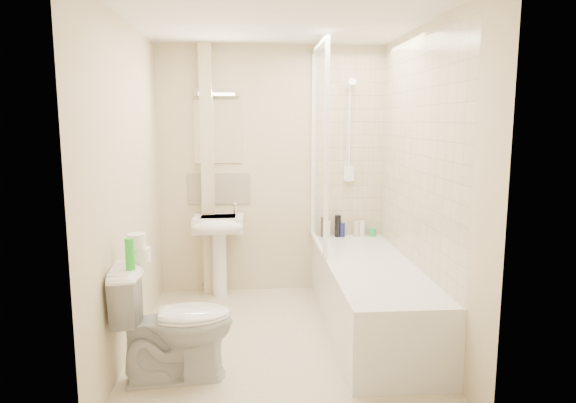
{
  "coord_description": "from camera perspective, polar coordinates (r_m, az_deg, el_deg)",
  "views": [
    {
      "loc": [
        -0.21,
        -3.75,
        1.69
      ],
      "look_at": [
        0.08,
        0.2,
        1.06
      ],
      "focal_mm": 32.0,
      "sensor_mm": 36.0,
      "label": 1
    }
  ],
  "objects": [
    {
      "name": "floor",
      "position": [
        4.12,
        -0.93,
        -15.22
      ],
      "size": [
        2.5,
        2.5,
        0.0
      ],
      "primitive_type": "plane",
      "color": "beige",
      "rests_on": "ground"
    },
    {
      "name": "wall_back",
      "position": [
        5.03,
        -1.76,
        3.43
      ],
      "size": [
        2.2,
        0.02,
        2.4
      ],
      "primitive_type": "cube",
      "color": "beige",
      "rests_on": "ground"
    },
    {
      "name": "wall_left",
      "position": [
        3.88,
        -17.4,
        1.35
      ],
      "size": [
        0.02,
        2.5,
        2.4
      ],
      "primitive_type": "cube",
      "color": "beige",
      "rests_on": "ground"
    },
    {
      "name": "wall_right",
      "position": [
        4.0,
        14.97,
        1.67
      ],
      "size": [
        0.02,
        2.5,
        2.4
      ],
      "primitive_type": "cube",
      "color": "beige",
      "rests_on": "ground"
    },
    {
      "name": "ceiling",
      "position": [
        3.82,
        -1.02,
        19.73
      ],
      "size": [
        2.2,
        2.5,
        0.02
      ],
      "primitive_type": "cube",
      "color": "white",
      "rests_on": "wall_back"
    },
    {
      "name": "tile_back",
      "position": [
        5.08,
        6.75,
        5.98
      ],
      "size": [
        0.7,
        0.01,
        1.75
      ],
      "primitive_type": "cube",
      "color": "beige",
      "rests_on": "wall_back"
    },
    {
      "name": "tile_right",
      "position": [
        4.16,
        14.05,
        5.1
      ],
      "size": [
        0.01,
        2.1,
        1.75
      ],
      "primitive_type": "cube",
      "color": "beige",
      "rests_on": "wall_right"
    },
    {
      "name": "pipe_boxing",
      "position": [
        4.98,
        -8.89,
        3.27
      ],
      "size": [
        0.12,
        0.12,
        2.4
      ],
      "primitive_type": "cube",
      "color": "beige",
      "rests_on": "ground"
    },
    {
      "name": "splashback",
      "position": [
        5.04,
        -7.67,
        1.42
      ],
      "size": [
        0.6,
        0.02,
        0.3
      ],
      "primitive_type": "cube",
      "color": "beige",
      "rests_on": "wall_back"
    },
    {
      "name": "mirror",
      "position": [
        5.0,
        -7.8,
        7.68
      ],
      "size": [
        0.46,
        0.01,
        0.6
      ],
      "primitive_type": "cube",
      "color": "white",
      "rests_on": "wall_back"
    },
    {
      "name": "strip_light",
      "position": [
        4.98,
        -7.91,
        11.94
      ],
      "size": [
        0.42,
        0.07,
        0.07
      ],
      "primitive_type": "cube",
      "color": "silver",
      "rests_on": "wall_back"
    },
    {
      "name": "bathtub",
      "position": [
        4.3,
        9.1,
        -10.13
      ],
      "size": [
        0.7,
        2.1,
        0.55
      ],
      "color": "white",
      "rests_on": "ground"
    },
    {
      "name": "shower_screen",
      "position": [
        4.59,
        3.48,
        6.01
      ],
      "size": [
        0.04,
        0.92,
        1.8
      ],
      "color": "white",
      "rests_on": "bathtub"
    },
    {
      "name": "shower_fixture",
      "position": [
        5.03,
        6.86,
        7.32
      ],
      "size": [
        0.1,
        0.16,
        0.99
      ],
      "color": "white",
      "rests_on": "wall_back"
    },
    {
      "name": "pedestal_sink",
      "position": [
        4.89,
        -7.73,
        -3.52
      ],
      "size": [
        0.47,
        0.45,
        0.91
      ],
      "color": "white",
      "rests_on": "ground"
    },
    {
      "name": "bottle_black_a",
      "position": [
        5.07,
        3.99,
        -2.84
      ],
      "size": [
        0.06,
        0.06,
        0.2
      ],
      "primitive_type": "cylinder",
      "color": "black",
      "rests_on": "bathtub"
    },
    {
      "name": "bottle_white_a",
      "position": [
        5.08,
        4.44,
        -3.05
      ],
      "size": [
        0.06,
        0.06,
        0.16
      ],
      "primitive_type": "cylinder",
      "color": "silver",
      "rests_on": "bathtub"
    },
    {
      "name": "bottle_black_b",
      "position": [
        5.09,
        5.55,
        -2.73
      ],
      "size": [
        0.06,
        0.06,
        0.21
      ],
      "primitive_type": "cylinder",
      "color": "black",
      "rests_on": "bathtub"
    },
    {
      "name": "bottle_blue",
      "position": [
        5.1,
        6.02,
        -3.14
      ],
      "size": [
        0.06,
        0.06,
        0.14
      ],
      "primitive_type": "cylinder",
      "color": "navy",
      "rests_on": "bathtub"
    },
    {
      "name": "bottle_cream",
      "position": [
        5.13,
        7.61,
        -3.02
      ],
      "size": [
        0.06,
        0.06,
        0.15
      ],
      "primitive_type": "cylinder",
      "color": "beige",
      "rests_on": "bathtub"
    },
    {
      "name": "bottle_white_b",
      "position": [
        5.14,
        8.23,
        -3.01
      ],
      "size": [
        0.06,
        0.06,
        0.15
      ],
      "primitive_type": "cylinder",
      "color": "white",
      "rests_on": "bathtub"
    },
    {
      "name": "bottle_green",
      "position": [
        5.17,
        9.34,
        -3.38
      ],
      "size": [
        0.07,
        0.07,
        0.08
      ],
      "primitive_type": "cylinder",
      "color": "green",
      "rests_on": "bathtub"
    },
    {
      "name": "toilet",
      "position": [
        3.52,
        -12.54,
        -12.95
      ],
      "size": [
        0.58,
        0.84,
        0.77
      ],
      "primitive_type": "imported",
      "rotation": [
        0.0,
        0.0,
        1.67
      ],
      "color": "white",
      "rests_on": "ground"
    },
    {
      "name": "toilet_roll_lower",
      "position": [
        3.52,
        -15.95,
        -5.69
      ],
      "size": [
        0.12,
        0.12,
        0.09
      ],
      "primitive_type": "cylinder",
      "color": "white",
      "rests_on": "toilet"
    },
    {
      "name": "toilet_roll_upper",
      "position": [
        3.48,
        -16.49,
        -4.25
      ],
      "size": [
        0.12,
        0.12,
        0.1
      ],
      "primitive_type": "cylinder",
      "color": "white",
      "rests_on": "toilet_roll_lower"
    },
    {
      "name": "green_bottle",
      "position": [
        3.33,
        -17.16,
        -5.6
      ],
      "size": [
        0.06,
        0.06,
        0.2
      ],
      "primitive_type": "cylinder",
      "color": "green",
      "rests_on": "toilet"
    }
  ]
}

